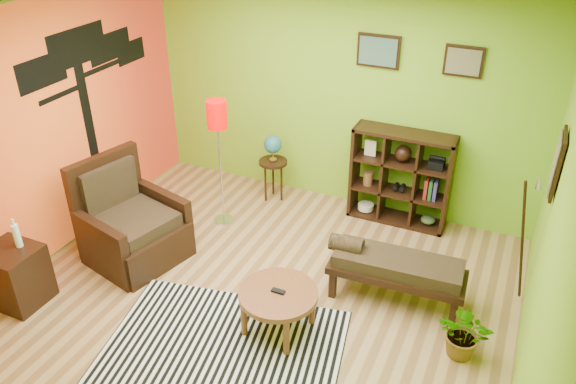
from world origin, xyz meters
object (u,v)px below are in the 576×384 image
at_px(armchair, 131,229).
at_px(coffee_table, 278,297).
at_px(side_cabinet, 16,275).
at_px(cube_shelf, 401,178).
at_px(floor_lamp, 218,126).
at_px(potted_plant, 464,338).
at_px(bench, 393,266).
at_px(globe_table, 273,152).

bearing_deg(armchair, coffee_table, -11.50).
bearing_deg(side_cabinet, cube_shelf, 44.74).
bearing_deg(coffee_table, armchair, 168.50).
distance_m(coffee_table, floor_lamp, 2.24).
relative_size(coffee_table, side_cabinet, 0.79).
bearing_deg(coffee_table, potted_plant, 13.31).
bearing_deg(coffee_table, floor_lamp, 134.95).
xyz_separation_m(bench, potted_plant, (0.81, -0.50, -0.20)).
height_order(coffee_table, bench, bench).
xyz_separation_m(coffee_table, bench, (0.85, 0.89, 0.01)).
bearing_deg(cube_shelf, side_cabinet, -135.26).
bearing_deg(globe_table, bench, -33.93).
bearing_deg(side_cabinet, coffee_table, 15.34).
height_order(coffee_table, side_cabinet, side_cabinet).
bearing_deg(side_cabinet, globe_table, 63.49).
height_order(armchair, side_cabinet, armchair).
xyz_separation_m(armchair, bench, (2.88, 0.48, 0.05)).
bearing_deg(globe_table, coffee_table, -63.20).
relative_size(floor_lamp, bench, 1.14).
height_order(coffee_table, floor_lamp, floor_lamp).
height_order(coffee_table, globe_table, globe_table).
bearing_deg(globe_table, floor_lamp, -112.86).
bearing_deg(floor_lamp, cube_shelf, 25.14).
height_order(side_cabinet, globe_table, side_cabinet).
height_order(floor_lamp, potted_plant, floor_lamp).
bearing_deg(bench, armchair, -170.58).
relative_size(armchair, cube_shelf, 0.96).
xyz_separation_m(coffee_table, armchair, (-2.03, 0.41, -0.04)).
bearing_deg(armchair, potted_plant, -0.30).
bearing_deg(potted_plant, bench, 148.35).
bearing_deg(potted_plant, floor_lamp, 161.23).
height_order(armchair, bench, armchair).
height_order(coffee_table, potted_plant, coffee_table).
bearing_deg(armchair, floor_lamp, 60.75).
relative_size(coffee_table, globe_table, 0.82).
height_order(side_cabinet, bench, side_cabinet).
bearing_deg(potted_plant, cube_shelf, 119.62).
bearing_deg(bench, coffee_table, -133.84).
distance_m(floor_lamp, potted_plant, 3.46).
relative_size(side_cabinet, floor_lamp, 0.59).
relative_size(armchair, side_cabinet, 1.23).
bearing_deg(floor_lamp, potted_plant, -18.77).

